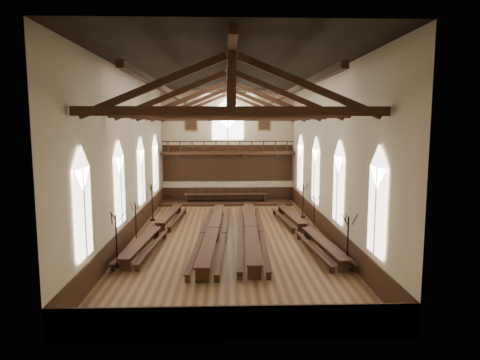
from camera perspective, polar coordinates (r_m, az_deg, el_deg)
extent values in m
plane|color=brown|center=(26.80, -1.39, -7.56)|extent=(26.00, 26.00, 0.00)
plane|color=#BAAF8C|center=(38.94, -1.63, 4.56)|extent=(12.00, 0.00, 12.00)
plane|color=#BAAF8C|center=(13.04, -0.83, -1.02)|extent=(12.00, 0.00, 12.00)
plane|color=#BAAF8C|center=(26.59, -14.48, 3.03)|extent=(0.00, 26.00, 26.00)
plane|color=#BAAF8C|center=(26.71, 11.57, 3.13)|extent=(0.00, 26.00, 26.00)
plane|color=black|center=(26.08, -1.46, 14.18)|extent=(26.00, 26.00, 0.00)
cube|color=#321B0F|center=(39.37, -1.60, -1.85)|extent=(11.90, 0.08, 1.20)
cube|color=#321B0F|center=(14.39, -0.80, -18.60)|extent=(11.90, 0.08, 1.20)
cube|color=#321B0F|center=(27.25, -14.10, -6.23)|extent=(0.08, 25.90, 1.20)
cube|color=#321B0F|center=(27.37, 11.25, -6.09)|extent=(0.08, 25.90, 1.20)
cube|color=white|center=(18.15, -20.11, -4.21)|extent=(0.05, 1.80, 3.60)
cube|color=white|center=(17.89, -20.37, 1.45)|extent=(0.05, 1.80, 1.80)
cylinder|color=#BAAF8C|center=(18.14, -19.99, -4.21)|extent=(0.08, 0.08, 3.60)
cube|color=white|center=(23.84, -15.67, -1.36)|extent=(0.05, 1.80, 3.60)
cube|color=white|center=(23.64, -15.82, 2.96)|extent=(0.05, 1.80, 1.80)
cylinder|color=#BAAF8C|center=(23.83, -15.57, -1.36)|extent=(0.08, 0.08, 3.60)
cube|color=white|center=(29.65, -12.96, 0.39)|extent=(0.05, 1.80, 3.60)
cube|color=white|center=(29.49, -13.06, 3.87)|extent=(0.05, 1.80, 1.80)
cylinder|color=#BAAF8C|center=(29.64, -12.88, 0.39)|extent=(0.08, 0.08, 3.60)
cube|color=white|center=(35.52, -11.14, 1.57)|extent=(0.05, 1.80, 3.60)
cube|color=white|center=(35.39, -11.21, 4.47)|extent=(0.05, 1.80, 1.80)
cylinder|color=#BAAF8C|center=(35.52, -11.07, 1.57)|extent=(0.08, 0.08, 3.60)
cube|color=white|center=(18.32, 17.73, -4.01)|extent=(0.05, 1.80, 3.60)
cube|color=white|center=(18.07, 17.95, 1.60)|extent=(0.05, 1.80, 1.80)
cylinder|color=#BAAF8C|center=(18.31, 17.61, -4.01)|extent=(0.08, 0.08, 3.60)
cube|color=white|center=(23.97, 12.92, -1.22)|extent=(0.05, 1.80, 3.60)
cube|color=white|center=(23.77, 13.04, 3.07)|extent=(0.05, 1.80, 1.80)
cylinder|color=#BAAF8C|center=(23.96, 12.82, -1.22)|extent=(0.08, 0.08, 3.60)
cube|color=white|center=(29.75, 9.96, 0.49)|extent=(0.05, 1.80, 3.60)
cube|color=white|center=(29.60, 10.04, 3.96)|extent=(0.05, 1.80, 1.80)
cylinder|color=#BAAF8C|center=(29.75, 9.88, 0.49)|extent=(0.08, 0.08, 3.60)
cube|color=white|center=(35.61, 7.97, 1.65)|extent=(0.05, 1.80, 3.60)
cube|color=white|center=(35.48, 8.02, 4.54)|extent=(0.05, 1.80, 1.80)
cylinder|color=#BAAF8C|center=(35.60, 7.91, 1.65)|extent=(0.08, 0.08, 3.60)
cube|color=white|center=(38.80, -1.64, 7.21)|extent=(2.80, 0.05, 2.40)
cube|color=white|center=(38.81, -1.64, 8.98)|extent=(2.80, 0.05, 2.80)
cylinder|color=#BAAF8C|center=(38.76, -1.64, 7.21)|extent=(0.10, 0.10, 2.40)
cube|color=#3A1E12|center=(38.33, -1.62, 3.62)|extent=(11.80, 1.20, 0.20)
cube|color=#321B0F|center=(38.99, -1.62, 2.28)|extent=(11.80, 0.10, 3.30)
cube|color=#3A1E12|center=(37.74, -1.62, 5.16)|extent=(11.60, 0.12, 0.10)
cube|color=#3A1E12|center=(37.78, -1.61, 3.79)|extent=(11.60, 0.12, 0.10)
cube|color=#3A1E12|center=(38.98, -8.26, 3.24)|extent=(0.35, 0.40, 0.50)
cube|color=#3A1E12|center=(38.77, -3.84, 3.28)|extent=(0.35, 0.40, 0.50)
cube|color=#3A1E12|center=(38.79, 0.60, 3.29)|extent=(0.35, 0.40, 0.50)
cube|color=#3A1E12|center=(39.04, 5.01, 3.29)|extent=(0.35, 0.40, 0.50)
cube|color=brown|center=(38.93, -6.54, 7.61)|extent=(1.15, 0.06, 1.45)
cube|color=black|center=(38.89, -6.55, 7.61)|extent=(0.95, 0.04, 1.25)
cube|color=brown|center=(38.97, 3.26, 7.64)|extent=(1.15, 0.06, 1.45)
cube|color=black|center=(38.93, 3.27, 7.64)|extent=(0.95, 0.04, 1.25)
cube|color=#3A1E12|center=(15.91, -1.07, 9.16)|extent=(11.70, 0.35, 0.35)
cube|color=#3A1E12|center=(16.00, -1.08, 13.82)|extent=(0.30, 0.30, 2.40)
cube|color=#3A1E12|center=(16.17, -11.58, 12.18)|extent=(5.44, 0.26, 2.40)
cube|color=#3A1E12|center=(16.27, 9.35, 12.20)|extent=(5.44, 0.26, 2.40)
cube|color=#3A1E12|center=(20.91, -1.30, 8.73)|extent=(11.70, 0.35, 0.35)
cube|color=#3A1E12|center=(20.98, -1.31, 12.28)|extent=(0.30, 0.30, 2.40)
cube|color=#3A1E12|center=(21.11, -9.30, 11.07)|extent=(5.44, 0.26, 2.40)
cube|color=#3A1E12|center=(21.18, 6.65, 11.10)|extent=(5.44, 0.26, 2.40)
cube|color=#3A1E12|center=(25.90, -1.44, 8.46)|extent=(11.70, 0.35, 0.35)
cube|color=#3A1E12|center=(25.96, -1.45, 11.33)|extent=(0.30, 0.30, 2.40)
cube|color=#3A1E12|center=(26.07, -7.90, 10.37)|extent=(5.44, 0.26, 2.40)
cube|color=#3A1E12|center=(26.13, 4.98, 10.40)|extent=(5.44, 0.26, 2.40)
cube|color=#3A1E12|center=(30.90, -1.54, 8.28)|extent=(11.70, 0.35, 0.35)
cube|color=#3A1E12|center=(30.95, -1.55, 10.69)|extent=(0.30, 0.30, 2.40)
cube|color=#3A1E12|center=(31.04, -6.95, 9.89)|extent=(5.44, 0.26, 2.40)
cube|color=#3A1E12|center=(31.09, 3.85, 9.93)|extent=(5.44, 0.26, 2.40)
cube|color=#3A1E12|center=(35.90, -1.61, 8.16)|extent=(11.70, 0.35, 0.35)
cube|color=#3A1E12|center=(35.94, -1.61, 10.23)|extent=(0.30, 0.30, 2.40)
cube|color=#3A1E12|center=(36.02, -6.26, 9.54)|extent=(5.44, 0.26, 2.40)
cube|color=#3A1E12|center=(36.06, 3.03, 9.58)|extent=(5.44, 0.26, 2.40)
cube|color=#3A1E12|center=(26.14, -8.98, 11.22)|extent=(0.25, 25.70, 0.25)
cube|color=#3A1E12|center=(26.21, 6.06, 11.26)|extent=(0.25, 25.70, 0.25)
cube|color=#3A1E12|center=(26.05, -1.46, 13.53)|extent=(0.30, 25.70, 0.30)
cube|color=#3A1E12|center=(23.88, -12.25, -7.97)|extent=(1.15, 6.51, 0.07)
cube|color=#3A1E12|center=(21.24, -13.63, -10.93)|extent=(0.55, 0.12, 0.62)
cube|color=#3A1E12|center=(26.75, -11.12, -7.05)|extent=(0.55, 0.12, 0.62)
cube|color=#3A1E12|center=(24.00, -12.22, -8.95)|extent=(0.52, 5.72, 0.07)
cube|color=#3A1E12|center=(24.10, -13.57, -8.52)|extent=(0.76, 6.48, 0.06)
cube|color=#3A1E12|center=(21.40, -15.15, -11.20)|extent=(0.21, 0.08, 0.36)
cube|color=#3A1E12|center=(26.96, -12.30, -7.24)|extent=(0.21, 0.08, 0.36)
cube|color=#3A1E12|center=(23.82, -10.88, -8.64)|extent=(0.76, 6.48, 0.06)
cube|color=#3A1E12|center=(21.09, -12.12, -11.39)|extent=(0.21, 0.08, 0.36)
cube|color=#3A1E12|center=(26.70, -9.90, -7.33)|extent=(0.21, 0.08, 0.36)
cube|color=#3A1E12|center=(30.99, -9.84, -4.37)|extent=(1.15, 6.51, 0.07)
cube|color=#3A1E12|center=(28.25, -10.62, -6.26)|extent=(0.55, 0.12, 0.62)
cube|color=#3A1E12|center=(33.89, -9.16, -3.95)|extent=(0.55, 0.12, 0.62)
cube|color=#3A1E12|center=(31.08, -9.82, -5.14)|extent=(0.52, 5.72, 0.07)
cube|color=#3A1E12|center=(31.17, -10.86, -4.83)|extent=(0.76, 6.48, 0.06)
cube|color=#3A1E12|center=(28.37, -11.76, -6.50)|extent=(0.21, 0.08, 0.36)
cube|color=#3A1E12|center=(34.08, -10.09, -4.13)|extent=(0.21, 0.08, 0.36)
cube|color=#3A1E12|center=(30.93, -8.78, -4.88)|extent=(0.76, 6.48, 0.06)
cube|color=#3A1E12|center=(28.12, -9.48, -6.57)|extent=(0.21, 0.08, 0.36)
cube|color=#3A1E12|center=(33.85, -8.19, -4.17)|extent=(0.21, 0.08, 0.36)
cube|color=#3A1E12|center=(22.32, -3.85, -8.68)|extent=(1.03, 7.30, 0.08)
cube|color=#3A1E12|center=(19.32, -4.16, -12.48)|extent=(0.62, 0.11, 0.70)
cube|color=#3A1E12|center=(25.58, -3.61, -7.50)|extent=(0.62, 0.11, 0.70)
cube|color=#3A1E12|center=(22.46, -3.84, -9.86)|extent=(0.35, 6.44, 0.08)
cube|color=#3A1E12|center=(22.46, -5.51, -9.40)|extent=(0.59, 7.28, 0.06)
cube|color=#3A1E12|center=(19.38, -6.11, -12.89)|extent=(0.24, 0.08, 0.41)
cube|color=#3A1E12|center=(25.72, -5.05, -7.76)|extent=(0.24, 0.08, 0.41)
cube|color=#3A1E12|center=(22.37, -2.18, -9.44)|extent=(0.59, 7.28, 0.06)
cube|color=#3A1E12|center=(19.29, -2.20, -12.97)|extent=(0.24, 0.08, 0.41)
cube|color=#3A1E12|center=(25.63, -2.16, -7.79)|extent=(0.24, 0.08, 0.41)
cube|color=#3A1E12|center=(29.50, -3.40, -4.71)|extent=(1.03, 7.30, 0.08)
cube|color=#3A1E12|center=(26.40, -3.56, -7.02)|extent=(0.62, 0.11, 0.70)
cube|color=#3A1E12|center=(32.78, -3.26, -4.18)|extent=(0.62, 0.11, 0.70)
cube|color=#3A1E12|center=(29.60, -3.39, -5.62)|extent=(0.35, 6.44, 0.08)
cube|color=#3A1E12|center=(29.61, -4.64, -5.27)|extent=(0.59, 7.28, 0.06)
cube|color=#3A1E12|center=(26.44, -4.97, -7.34)|extent=(0.24, 0.08, 0.41)
cube|color=#3A1E12|center=(32.91, -4.38, -4.40)|extent=(0.24, 0.08, 0.41)
cube|color=#3A1E12|center=(29.53, -2.14, -5.29)|extent=(0.59, 7.28, 0.06)
cube|color=#3A1E12|center=(26.35, -2.15, -7.37)|extent=(0.24, 0.08, 0.41)
cube|color=#3A1E12|center=(32.83, -2.13, -4.42)|extent=(0.24, 0.08, 0.41)
cube|color=#3A1E12|center=(22.61, 2.03, -8.45)|extent=(1.00, 7.34, 0.08)
cube|color=#3A1E12|center=(19.60, 2.72, -12.17)|extent=(0.62, 0.11, 0.70)
cube|color=#3A1E12|center=(25.89, 1.51, -7.30)|extent=(0.62, 0.11, 0.70)
cube|color=#3A1E12|center=(22.75, 2.03, -9.61)|extent=(0.32, 6.48, 0.08)
cube|color=#3A1E12|center=(22.68, 0.37, -9.19)|extent=(0.56, 7.33, 0.06)
cube|color=#3A1E12|center=(19.58, 0.79, -12.64)|extent=(0.24, 0.08, 0.41)
cube|color=#3A1E12|center=(25.97, 0.06, -7.58)|extent=(0.24, 0.08, 0.41)
cube|color=#3A1E12|center=(22.73, 3.68, -9.17)|extent=(0.56, 7.33, 0.06)
cube|color=#3A1E12|center=(19.64, 4.67, -12.60)|extent=(0.24, 0.08, 0.41)
cube|color=#3A1E12|center=(26.00, 2.94, -7.57)|extent=(0.24, 0.08, 0.41)
cube|color=#3A1E12|center=(29.79, 1.03, -4.57)|extent=(1.00, 7.34, 0.08)
cube|color=#3A1E12|center=(26.67, 1.40, -6.86)|extent=(0.62, 0.11, 0.70)
cube|color=#3A1E12|center=(33.09, 0.72, -4.06)|extent=(0.62, 0.11, 0.70)
cube|color=#3A1E12|center=(29.89, 1.03, -5.47)|extent=(0.32, 6.48, 0.08)
cube|color=#3A1E12|center=(29.85, -0.22, -5.14)|extent=(0.56, 7.33, 0.06)
cube|color=#3A1E12|center=(26.65, 0.00, -7.19)|extent=(0.24, 0.08, 0.41)
cube|color=#3A1E12|center=(33.17, -0.40, -4.29)|extent=(0.24, 0.08, 0.41)
cube|color=#3A1E12|center=(29.87, 2.28, -5.14)|extent=(0.56, 7.33, 0.06)
cube|color=#3A1E12|center=(26.68, 2.81, -7.18)|extent=(0.24, 0.08, 0.41)
cube|color=#3A1E12|center=(33.18, 1.84, -4.29)|extent=(0.24, 0.08, 0.41)
cube|color=#3A1E12|center=(23.51, 10.30, -8.14)|extent=(1.22, 6.59, 0.07)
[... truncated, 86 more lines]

